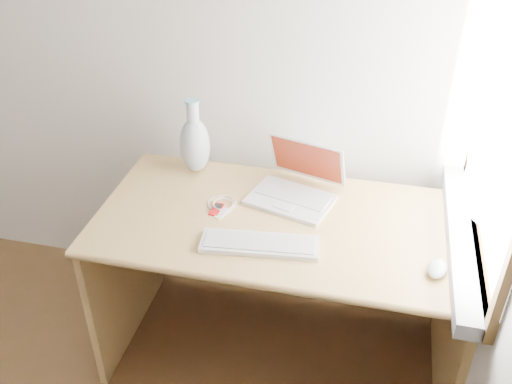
% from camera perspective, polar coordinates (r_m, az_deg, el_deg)
% --- Properties ---
extents(back_wall, '(3.50, 0.04, 2.60)m').
position_cam_1_polar(back_wall, '(2.69, -17.90, 15.54)').
color(back_wall, white).
rests_on(back_wall, floor).
extents(window, '(0.11, 0.99, 1.10)m').
position_cam_1_polar(window, '(1.96, 23.32, 7.07)').
color(window, white).
rests_on(window, right_wall).
extents(desk, '(1.44, 0.72, 0.76)m').
position_cam_1_polar(desk, '(2.40, 2.90, -5.81)').
color(desk, tan).
rests_on(desk, floor).
extents(laptop, '(0.37, 0.35, 0.22)m').
position_cam_1_polar(laptop, '(2.31, 3.69, 0.70)').
color(laptop, white).
rests_on(laptop, desk).
extents(external_keyboard, '(0.44, 0.18, 0.02)m').
position_cam_1_polar(external_keyboard, '(2.07, 0.34, -5.21)').
color(external_keyboard, white).
rests_on(external_keyboard, desk).
extents(mouse, '(0.09, 0.12, 0.04)m').
position_cam_1_polar(mouse, '(2.05, 17.66, -7.30)').
color(mouse, white).
rests_on(mouse, desk).
extents(ipod, '(0.04, 0.09, 0.01)m').
position_cam_1_polar(ipod, '(2.25, -3.97, -1.75)').
color(ipod, '#AA0B0B').
rests_on(ipod, desk).
extents(cable_coil, '(0.12, 0.12, 0.01)m').
position_cam_1_polar(cable_coil, '(2.29, -3.44, -1.16)').
color(cable_coil, white).
rests_on(cable_coil, desk).
extents(remote, '(0.06, 0.08, 0.01)m').
position_cam_1_polar(remote, '(2.23, -3.36, -2.17)').
color(remote, white).
rests_on(remote, desk).
extents(vase, '(0.13, 0.13, 0.33)m').
position_cam_1_polar(vase, '(2.45, -6.15, 4.89)').
color(vase, silver).
rests_on(vase, desk).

